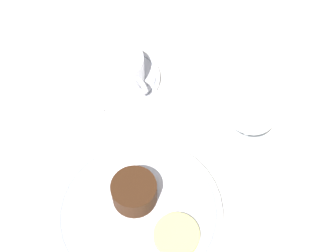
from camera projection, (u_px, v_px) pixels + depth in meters
name	position (u px, v px, depth m)	size (l,w,h in m)	color
ground_plane	(142.00, 186.00, 0.71)	(3.00, 3.00, 0.00)	white
dinner_plate	(139.00, 213.00, 0.68)	(0.24, 0.24, 0.01)	white
saucer	(120.00, 78.00, 0.82)	(0.14, 0.14, 0.01)	white
coffee_cup	(117.00, 68.00, 0.79)	(0.12, 0.09, 0.05)	white
spoon	(135.00, 90.00, 0.80)	(0.03, 0.11, 0.00)	silver
wine_glass	(254.00, 103.00, 0.68)	(0.07, 0.07, 0.13)	silver
dessert_cake	(134.00, 192.00, 0.67)	(0.07, 0.07, 0.04)	#381E0F
pineapple_slice	(177.00, 235.00, 0.65)	(0.06, 0.06, 0.01)	#EFE075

